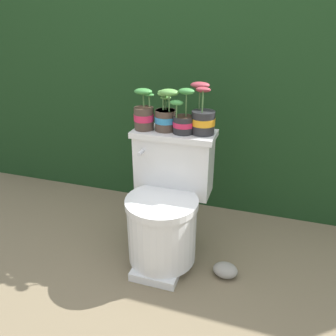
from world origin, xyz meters
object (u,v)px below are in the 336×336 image
object	(u,v)px
potted_plant_left	(144,114)
potted_plant_midright	(203,117)
toilet	(166,207)
garden_stone	(225,270)
potted_plant_midleft	(166,115)
potted_plant_middle	(183,120)

from	to	relation	value
potted_plant_left	potted_plant_midright	xyz separation A→B (m)	(0.30, 0.02, 0.01)
toilet	garden_stone	world-z (taller)	toilet
potted_plant_midleft	potted_plant_midright	bearing A→B (deg)	2.88
potted_plant_middle	potted_plant_midright	xyz separation A→B (m)	(0.09, 0.03, 0.02)
toilet	potted_plant_left	distance (m)	0.50
potted_plant_middle	garden_stone	world-z (taller)	potted_plant_middle
potted_plant_left	potted_plant_middle	world-z (taller)	potted_plant_middle
potted_plant_left	potted_plant_midright	size ratio (longest dim) A/B	0.83
garden_stone	toilet	bearing A→B (deg)	169.54
potted_plant_left	potted_plant_midleft	world-z (taller)	potted_plant_midleft
potted_plant_left	garden_stone	distance (m)	0.91
toilet	garden_stone	size ratio (longest dim) A/B	5.42
toilet	potted_plant_midleft	xyz separation A→B (m)	(-0.04, 0.14, 0.46)
potted_plant_left	garden_stone	size ratio (longest dim) A/B	1.64
potted_plant_middle	potted_plant_left	bearing A→B (deg)	178.99
potted_plant_left	potted_plant_middle	bearing A→B (deg)	-1.01
toilet	potted_plant_midleft	bearing A→B (deg)	107.93
garden_stone	potted_plant_middle	bearing A→B (deg)	147.42
toilet	potted_plant_left	world-z (taller)	potted_plant_left
toilet	potted_plant_left	xyz separation A→B (m)	(-0.16, 0.13, 0.45)
potted_plant_left	potted_plant_midleft	bearing A→B (deg)	6.10
potted_plant_midleft	potted_plant_midright	world-z (taller)	potted_plant_midright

